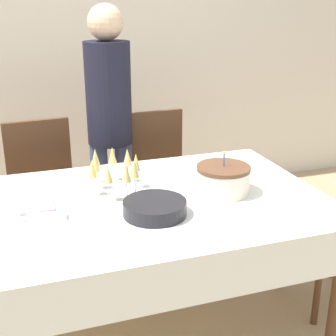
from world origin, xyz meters
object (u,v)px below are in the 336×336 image
Objects in this scene: dining_chair_far_right at (160,178)px; champagne_tray at (114,174)px; dining_chair_far_left at (45,192)px; person_standing at (109,113)px; plate_stack_main at (155,208)px; birthday_cake at (223,179)px.

dining_chair_far_right is 2.68× the size of champagne_tray.
person_standing reaches higher than dining_chair_far_left.
dining_chair_far_left is 0.63m from person_standing.
dining_chair_far_left is at bearing 111.36° from plate_stack_main.
dining_chair_far_right and champagne_tray have the same top height.
person_standing is (0.44, 0.05, 0.46)m from dining_chair_far_left.
dining_chair_far_left and champagne_tray have the same top height.
birthday_cake is (0.03, -0.89, 0.32)m from dining_chair_far_right.
person_standing reaches higher than birthday_cake.
plate_stack_main is at bearing -108.89° from dining_chair_far_right.
birthday_cake is (0.78, -0.89, 0.32)m from dining_chair_far_left.
birthday_cake reaches higher than champagne_tray.
birthday_cake is 0.52m from champagne_tray.
birthday_cake is 0.72× the size of champagne_tray.
dining_chair_far_right is 0.56m from person_standing.
plate_stack_main is at bearing -71.63° from champagne_tray.
person_standing is (0.04, 1.07, 0.17)m from plate_stack_main.
dining_chair_far_left is 1.14m from plate_stack_main.
person_standing reaches higher than plate_stack_main.
person_standing is at bearing 110.02° from birthday_cake.
champagne_tray is 1.30× the size of plate_stack_main.
champagne_tray is at bearing -100.55° from person_standing.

